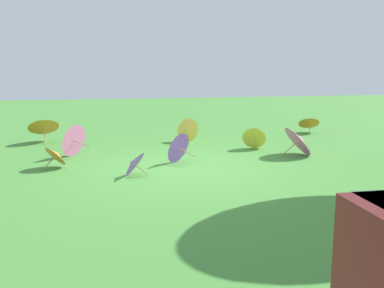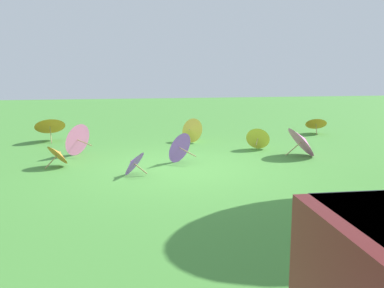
{
  "view_description": "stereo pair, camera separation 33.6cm",
  "coord_description": "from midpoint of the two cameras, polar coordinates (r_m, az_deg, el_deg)",
  "views": [
    {
      "loc": [
        1.61,
        9.11,
        2.24
      ],
      "look_at": [
        -0.12,
        0.37,
        0.6
      ],
      "focal_mm": 40.64,
      "sensor_mm": 36.0,
      "label": 1
    },
    {
      "loc": [
        1.28,
        9.17,
        2.24
      ],
      "look_at": [
        -0.12,
        0.37,
        0.6
      ],
      "focal_mm": 40.64,
      "sensor_mm": 36.0,
      "label": 2
    }
  ],
  "objects": [
    {
      "name": "parasol_orange_0",
      "position": [
        14.82,
        16.57,
        2.77
      ],
      "size": [
        0.83,
        0.79,
        0.64
      ],
      "color": "tan",
      "rests_on": "ground"
    },
    {
      "name": "parasol_yellow_0",
      "position": [
        12.6,
        0.63,
        1.84
      ],
      "size": [
        0.73,
        0.74,
        0.72
      ],
      "color": "tan",
      "rests_on": "ground"
    },
    {
      "name": "ground",
      "position": [
        9.52,
        -0.03,
        -3.18
      ],
      "size": [
        40.0,
        40.0,
        0.0
      ],
      "primitive_type": "plane",
      "color": "#478C38"
    },
    {
      "name": "parasol_pink_0",
      "position": [
        11.12,
        -14.25,
        0.66
      ],
      "size": [
        0.83,
        0.85,
        0.83
      ],
      "color": "tan",
      "rests_on": "ground"
    },
    {
      "name": "parasol_purple_0",
      "position": [
        8.92,
        -6.71,
        -2.43
      ],
      "size": [
        0.62,
        0.71,
        0.53
      ],
      "color": "tan",
      "rests_on": "ground"
    },
    {
      "name": "parasol_yellow_1",
      "position": [
        11.76,
        9.49,
        0.85
      ],
      "size": [
        0.72,
        0.62,
        0.63
      ],
      "color": "tan",
      "rests_on": "ground"
    },
    {
      "name": "parasol_orange_3",
      "position": [
        13.38,
        -17.5,
        2.55
      ],
      "size": [
        1.03,
        0.99,
        0.85
      ],
      "color": "tan",
      "rests_on": "ground"
    },
    {
      "name": "parasol_orange_2",
      "position": [
        9.97,
        -16.18,
        -1.24
      ],
      "size": [
        0.67,
        0.71,
        0.54
      ],
      "color": "tan",
      "rests_on": "ground"
    },
    {
      "name": "parasol_pink_1",
      "position": [
        11.04,
        15.22,
        0.44
      ],
      "size": [
        0.79,
        0.92,
        0.79
      ],
      "color": "tan",
      "rests_on": "ground"
    },
    {
      "name": "parasol_purple_1",
      "position": [
        9.99,
        -0.92,
        -0.37
      ],
      "size": [
        0.77,
        0.77,
        0.74
      ],
      "color": "tan",
      "rests_on": "ground"
    }
  ]
}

